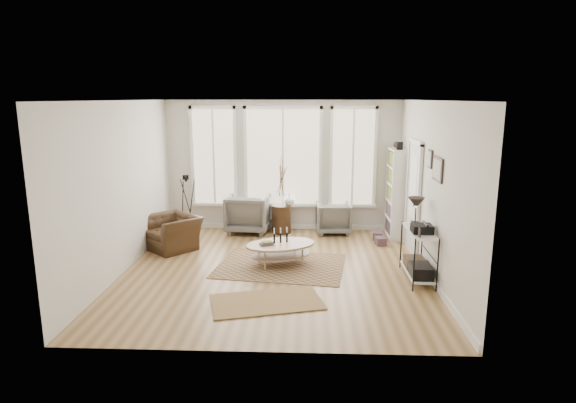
{
  "coord_description": "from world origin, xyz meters",
  "views": [
    {
      "loc": [
        0.55,
        -7.91,
        2.94
      ],
      "look_at": [
        0.2,
        0.6,
        1.1
      ],
      "focal_mm": 30.0,
      "sensor_mm": 36.0,
      "label": 1
    }
  ],
  "objects_px": {
    "bookcase": "(396,193)",
    "low_shelf": "(418,249)",
    "coffee_table": "(280,248)",
    "armchair_left": "(249,213)",
    "armchair_right": "(333,218)",
    "accent_chair": "(172,232)",
    "side_table": "(281,196)"
  },
  "relations": [
    {
      "from": "bookcase",
      "to": "low_shelf",
      "type": "height_order",
      "value": "bookcase"
    },
    {
      "from": "bookcase",
      "to": "coffee_table",
      "type": "height_order",
      "value": "bookcase"
    },
    {
      "from": "low_shelf",
      "to": "side_table",
      "type": "relative_size",
      "value": 0.75
    },
    {
      "from": "low_shelf",
      "to": "coffee_table",
      "type": "xyz_separation_m",
      "value": [
        -2.31,
        0.6,
        -0.2
      ]
    },
    {
      "from": "armchair_right",
      "to": "armchair_left",
      "type": "bearing_deg",
      "value": -4.07
    },
    {
      "from": "low_shelf",
      "to": "armchair_left",
      "type": "xyz_separation_m",
      "value": [
        -3.13,
        2.75,
        -0.09
      ]
    },
    {
      "from": "coffee_table",
      "to": "side_table",
      "type": "xyz_separation_m",
      "value": [
        -0.09,
        2.1,
        0.53
      ]
    },
    {
      "from": "armchair_left",
      "to": "side_table",
      "type": "xyz_separation_m",
      "value": [
        0.73,
        -0.05,
        0.41
      ]
    },
    {
      "from": "bookcase",
      "to": "armchair_right",
      "type": "bearing_deg",
      "value": 170.72
    },
    {
      "from": "coffee_table",
      "to": "armchair_left",
      "type": "distance_m",
      "value": 2.31
    },
    {
      "from": "bookcase",
      "to": "coffee_table",
      "type": "xyz_separation_m",
      "value": [
        -2.37,
        -1.92,
        -0.65
      ]
    },
    {
      "from": "coffee_table",
      "to": "bookcase",
      "type": "bearing_deg",
      "value": 39.13
    },
    {
      "from": "accent_chair",
      "to": "side_table",
      "type": "bearing_deg",
      "value": 72.08
    },
    {
      "from": "low_shelf",
      "to": "armchair_right",
      "type": "xyz_separation_m",
      "value": [
        -1.26,
        2.73,
        -0.17
      ]
    },
    {
      "from": "coffee_table",
      "to": "side_table",
      "type": "relative_size",
      "value": 0.83
    },
    {
      "from": "bookcase",
      "to": "side_table",
      "type": "xyz_separation_m",
      "value": [
        -2.46,
        0.18,
        -0.12
      ]
    },
    {
      "from": "bookcase",
      "to": "low_shelf",
      "type": "bearing_deg",
      "value": -91.28
    },
    {
      "from": "low_shelf",
      "to": "coffee_table",
      "type": "relative_size",
      "value": 0.9
    },
    {
      "from": "accent_chair",
      "to": "low_shelf",
      "type": "bearing_deg",
      "value": 23.96
    },
    {
      "from": "side_table",
      "to": "coffee_table",
      "type": "bearing_deg",
      "value": -87.55
    },
    {
      "from": "low_shelf",
      "to": "armchair_left",
      "type": "height_order",
      "value": "low_shelf"
    },
    {
      "from": "side_table",
      "to": "accent_chair",
      "type": "height_order",
      "value": "side_table"
    },
    {
      "from": "armchair_right",
      "to": "accent_chair",
      "type": "bearing_deg",
      "value": 17.51
    },
    {
      "from": "bookcase",
      "to": "armchair_left",
      "type": "xyz_separation_m",
      "value": [
        -3.19,
        0.22,
        -0.53
      ]
    },
    {
      "from": "low_shelf",
      "to": "armchair_left",
      "type": "relative_size",
      "value": 1.39
    },
    {
      "from": "low_shelf",
      "to": "accent_chair",
      "type": "bearing_deg",
      "value": 162.03
    },
    {
      "from": "low_shelf",
      "to": "accent_chair",
      "type": "distance_m",
      "value": 4.75
    },
    {
      "from": "low_shelf",
      "to": "side_table",
      "type": "xyz_separation_m",
      "value": [
        -2.4,
        2.7,
        0.33
      ]
    },
    {
      "from": "armchair_right",
      "to": "side_table",
      "type": "distance_m",
      "value": 1.25
    },
    {
      "from": "low_shelf",
      "to": "side_table",
      "type": "height_order",
      "value": "side_table"
    },
    {
      "from": "coffee_table",
      "to": "armchair_left",
      "type": "relative_size",
      "value": 1.55
    },
    {
      "from": "armchair_right",
      "to": "coffee_table",
      "type": "bearing_deg",
      "value": 60.03
    }
  ]
}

